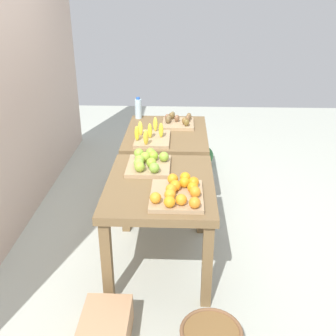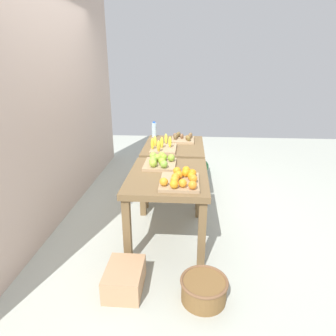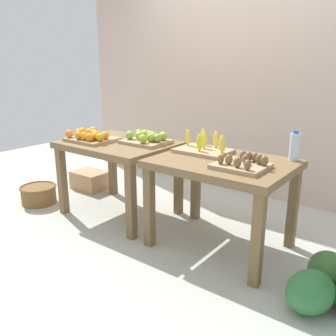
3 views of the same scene
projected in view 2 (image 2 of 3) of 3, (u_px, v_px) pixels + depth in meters
ground_plane at (171, 211)px, 3.72m from camera, size 8.00×8.00×0.00m
back_wall at (53, 89)px, 3.30m from camera, size 4.40×0.12×3.00m
display_table_left at (168, 184)px, 2.98m from camera, size 1.04×0.80×0.73m
display_table_right at (174, 152)px, 4.03m from camera, size 1.04×0.80×0.73m
orange_bin at (181, 179)px, 2.70m from camera, size 0.46×0.36×0.11m
apple_bin at (160, 162)px, 3.18m from camera, size 0.41×0.34×0.11m
banana_crate at (163, 147)px, 3.75m from camera, size 0.44×0.33×0.17m
kiwi_bin at (182, 139)px, 4.18m from camera, size 0.36×0.32×0.10m
water_bottle at (154, 130)px, 4.39m from camera, size 0.07×0.07×0.23m
watermelon_pile at (191, 161)px, 5.06m from camera, size 0.61×0.69×0.49m
wicker_basket at (204, 289)px, 2.31m from camera, size 0.38×0.38×0.19m
cardboard_produce_box at (125, 279)px, 2.42m from camera, size 0.40×0.30×0.21m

